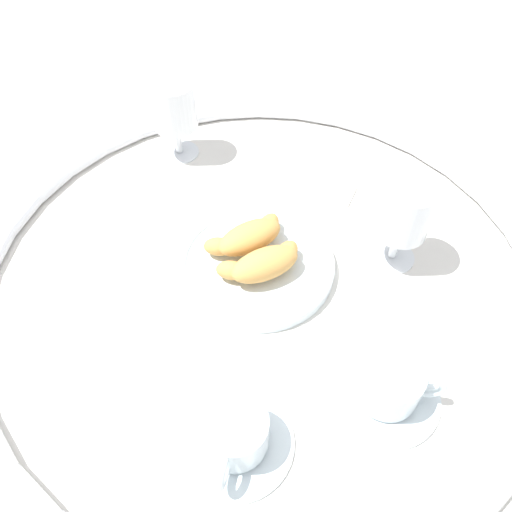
{
  "coord_description": "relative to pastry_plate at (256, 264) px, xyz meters",
  "views": [
    {
      "loc": [
        -0.19,
        -0.43,
        0.6
      ],
      "look_at": [
        -0.0,
        0.01,
        0.03
      ],
      "focal_mm": 36.55,
      "sensor_mm": 36.0,
      "label": 1
    }
  ],
  "objects": [
    {
      "name": "sugar_packet",
      "position": [
        0.2,
        0.09,
        -0.01
      ],
      "size": [
        0.06,
        0.06,
        0.01
      ],
      "primitive_type": "cube",
      "rotation": [
        0.0,
        0.0,
        0.75
      ],
      "color": "white",
      "rests_on": "ground_plane"
    },
    {
      "name": "pastry_plate",
      "position": [
        0.0,
        0.0,
        0.0
      ],
      "size": [
        0.23,
        0.23,
        0.02
      ],
      "color": "silver",
      "rests_on": "ground_plane"
    },
    {
      "name": "coffee_cup_near",
      "position": [
        -0.12,
        -0.23,
        0.02
      ],
      "size": [
        0.14,
        0.14,
        0.06
      ],
      "color": "silver",
      "rests_on": "ground_plane"
    },
    {
      "name": "ground_plane",
      "position": [
        0.0,
        -0.01,
        -0.01
      ],
      "size": [
        2.2,
        2.2,
        0.0
      ],
      "primitive_type": "plane",
      "color": "silver"
    },
    {
      "name": "coffee_cup_far",
      "position": [
        0.07,
        -0.25,
        0.02
      ],
      "size": [
        0.14,
        0.14,
        0.06
      ],
      "color": "silver",
      "rests_on": "ground_plane"
    },
    {
      "name": "croissant_large",
      "position": [
        0.0,
        -0.02,
        0.03
      ],
      "size": [
        0.14,
        0.07,
        0.04
      ],
      "color": "#D6994C",
      "rests_on": "pastry_plate"
    },
    {
      "name": "juice_glass_left",
      "position": [
        -0.02,
        0.3,
        0.08
      ],
      "size": [
        0.08,
        0.08,
        0.14
      ],
      "color": "white",
      "rests_on": "ground_plane"
    },
    {
      "name": "croissant_small",
      "position": [
        -0.0,
        0.03,
        0.03
      ],
      "size": [
        0.14,
        0.07,
        0.04
      ],
      "color": "#D6994C",
      "rests_on": "pastry_plate"
    },
    {
      "name": "table_chrome_rim",
      "position": [
        0.0,
        -0.01,
        0.0
      ],
      "size": [
        0.82,
        0.82,
        0.02
      ],
      "primitive_type": "torus",
      "color": "silver",
      "rests_on": "ground_plane"
    },
    {
      "name": "juice_glass_right",
      "position": [
        0.2,
        -0.06,
        0.08
      ],
      "size": [
        0.08,
        0.08,
        0.14
      ],
      "color": "white",
      "rests_on": "ground_plane"
    }
  ]
}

